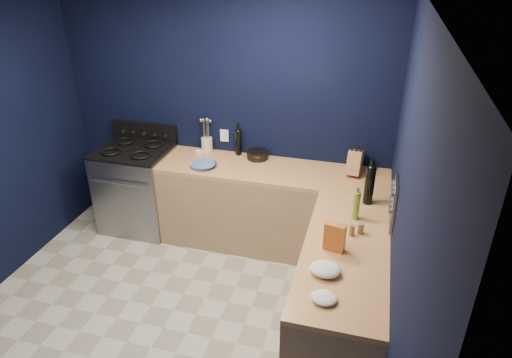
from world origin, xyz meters
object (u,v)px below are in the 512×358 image
(utensil_crock, at_px, (207,144))
(knife_block, at_px, (355,162))
(crouton_bag, at_px, (335,237))
(plate_stack, at_px, (203,165))
(gas_range, at_px, (138,189))

(utensil_crock, height_order, knife_block, knife_block)
(utensil_crock, bearing_deg, crouton_bag, -43.31)
(crouton_bag, bearing_deg, utensil_crock, 147.94)
(plate_stack, height_order, utensil_crock, utensil_crock)
(plate_stack, xyz_separation_m, utensil_crock, (-0.10, 0.38, 0.06))
(plate_stack, distance_m, knife_block, 1.51)
(utensil_crock, bearing_deg, knife_block, -4.85)
(gas_range, distance_m, utensil_crock, 0.94)
(crouton_bag, bearing_deg, knife_block, 99.15)
(gas_range, bearing_deg, knife_block, 3.35)
(gas_range, height_order, crouton_bag, crouton_bag)
(plate_stack, height_order, knife_block, knife_block)
(gas_range, relative_size, knife_block, 3.94)
(plate_stack, distance_m, crouton_bag, 1.79)
(utensil_crock, bearing_deg, plate_stack, -75.59)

